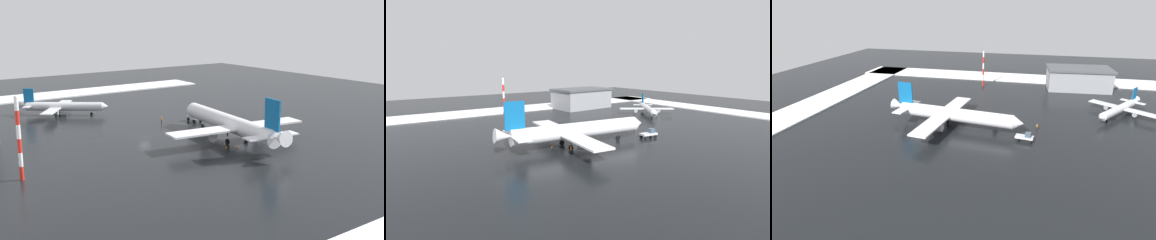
% 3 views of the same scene
% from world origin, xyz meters
% --- Properties ---
extents(ground_plane, '(240.00, 240.00, 0.00)m').
position_xyz_m(ground_plane, '(0.00, 0.00, 0.00)').
color(ground_plane, black).
extents(snow_bank_left, '(14.00, 116.00, 0.43)m').
position_xyz_m(snow_bank_left, '(-67.00, 0.00, 0.21)').
color(snow_bank_left, white).
rests_on(snow_bank_left, ground_plane).
extents(airplane_far_rear, '(39.85, 33.17, 11.83)m').
position_xyz_m(airplane_far_rear, '(14.89, 13.88, 3.91)').
color(airplane_far_rear, white).
rests_on(airplane_far_rear, ground_plane).
extents(airplane_foreground_jet, '(18.88, 21.75, 7.55)m').
position_xyz_m(airplane_foreground_jet, '(-33.94, -6.97, 2.50)').
color(airplane_foreground_jet, silver).
rests_on(airplane_foreground_jet, ground_plane).
extents(pushback_tug, '(4.86, 2.86, 2.50)m').
position_xyz_m(pushback_tug, '(-6.06, 18.60, 1.28)').
color(pushback_tug, silver).
rests_on(pushback_tug, ground_plane).
extents(ground_crew_near_tug, '(0.36, 0.36, 1.71)m').
position_xyz_m(ground_crew_near_tug, '(-8.91, 10.24, 0.97)').
color(ground_crew_near_tug, black).
rests_on(ground_crew_near_tug, ground_plane).
extents(ground_crew_mid_apron, '(0.36, 0.36, 1.71)m').
position_xyz_m(ground_crew_mid_apron, '(18.95, 18.07, 0.97)').
color(ground_crew_mid_apron, black).
rests_on(ground_crew_mid_apron, ground_plane).
extents(antenna_mast, '(0.70, 0.70, 14.75)m').
position_xyz_m(antenna_mast, '(14.16, -32.45, 7.38)').
color(antenna_mast, red).
rests_on(antenna_mast, ground_plane).
extents(traffic_cone_near_nose, '(0.36, 0.36, 0.55)m').
position_xyz_m(traffic_cone_near_nose, '(20.00, 11.38, 0.28)').
color(traffic_cone_near_nose, orange).
rests_on(traffic_cone_near_nose, ground_plane).
extents(traffic_cone_mid_line, '(0.36, 0.36, 0.55)m').
position_xyz_m(traffic_cone_mid_line, '(19.07, 9.15, 0.28)').
color(traffic_cone_mid_line, orange).
rests_on(traffic_cone_mid_line, ground_plane).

